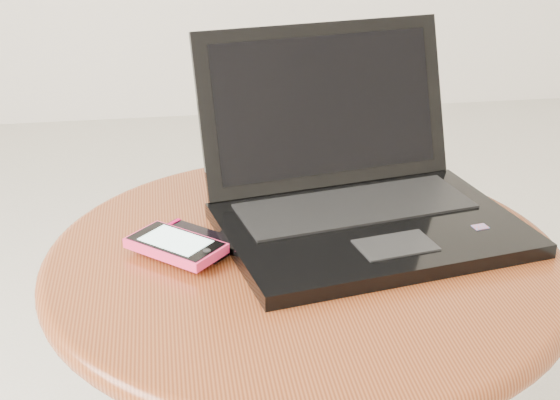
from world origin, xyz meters
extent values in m
cylinder|color=#5C250E|center=(-0.12, -0.11, 0.49)|extent=(0.61, 0.61, 0.03)
torus|color=#5C250E|center=(-0.12, -0.11, 0.49)|extent=(0.64, 0.64, 0.03)
cube|color=black|center=(-0.03, -0.08, 0.52)|extent=(0.41, 0.32, 0.02)
cube|color=black|center=(-0.04, -0.03, 0.53)|extent=(0.32, 0.17, 0.00)
cube|color=black|center=(-0.01, -0.15, 0.53)|extent=(0.10, 0.07, 0.00)
cube|color=red|center=(0.10, -0.12, 0.53)|extent=(0.02, 0.02, 0.00)
cube|color=black|center=(-0.06, 0.08, 0.63)|extent=(0.36, 0.14, 0.21)
cube|color=black|center=(-0.06, 0.07, 0.63)|extent=(0.32, 0.12, 0.18)
cube|color=black|center=(-0.25, -0.07, 0.51)|extent=(0.12, 0.11, 0.01)
cube|color=#BC003D|center=(-0.28, -0.04, 0.52)|extent=(0.04, 0.05, 0.00)
cube|color=#F32D62|center=(-0.27, -0.10, 0.52)|extent=(0.13, 0.12, 0.01)
cube|color=black|center=(-0.27, -0.10, 0.53)|extent=(0.12, 0.11, 0.00)
cube|color=silver|center=(-0.27, -0.10, 0.53)|extent=(0.09, 0.09, 0.00)
cylinder|color=black|center=(-0.24, -0.14, 0.53)|extent=(0.01, 0.01, 0.00)
camera|label=1|loc=(-0.28, -0.96, 0.96)|focal=51.24mm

